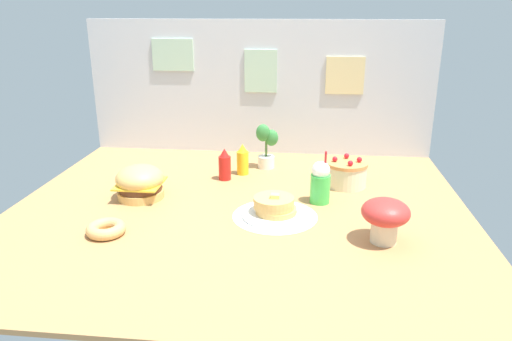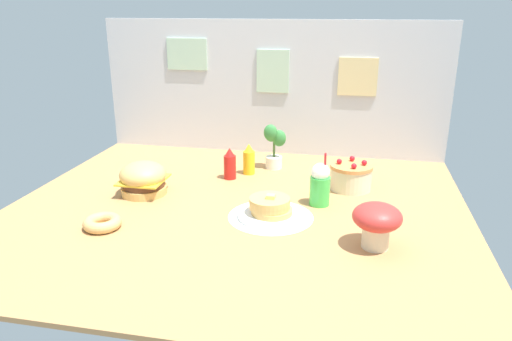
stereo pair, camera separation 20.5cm
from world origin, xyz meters
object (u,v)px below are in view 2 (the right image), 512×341
pancake_stack (270,208)px  donut_pink_glaze (102,222)px  burger (143,179)px  ketchup_bottle (230,164)px  cream_soda_cup (320,184)px  mustard_bottle (249,160)px  layer_cake (351,176)px  potted_plant (274,145)px  mushroom_stool (377,221)px

pancake_stack → donut_pink_glaze: (-0.68, -0.26, -0.01)m
burger → ketchup_bottle: bearing=39.7°
ketchup_bottle → cream_soda_cup: (0.51, -0.27, 0.02)m
mustard_bottle → donut_pink_glaze: bearing=-119.6°
burger → ketchup_bottle: 0.48m
layer_cake → potted_plant: bearing=150.9°
ketchup_bottle → mushroom_stool: 1.00m
mustard_bottle → ketchup_bottle: bearing=-130.3°
donut_pink_glaze → burger: bearing=88.8°
mustard_bottle → mushroom_stool: bearing=-48.3°
pancake_stack → donut_pink_glaze: bearing=-159.2°
layer_cake → potted_plant: potted_plant is taller
layer_cake → mustard_bottle: (-0.56, 0.12, 0.01)m
burger → cream_soda_cup: 0.88m
burger → ketchup_bottle: ketchup_bottle is taller
pancake_stack → mustard_bottle: size_ratio=1.70×
ketchup_bottle → mustard_bottle: 0.13m
donut_pink_glaze → potted_plant: (0.58, 0.93, 0.12)m
pancake_stack → cream_soda_cup: 0.28m
ketchup_bottle → potted_plant: potted_plant is taller
cream_soda_cup → potted_plant: 0.58m
burger → pancake_stack: 0.69m
mustard_bottle → burger: bearing=-138.1°
pancake_stack → cream_soda_cup: size_ratio=1.13×
pancake_stack → cream_soda_cup: bearing=42.3°
pancake_stack → burger: bearing=167.6°
pancake_stack → layer_cake: bearing=51.3°
potted_plant → pancake_stack: bearing=-81.4°
cream_soda_cup → mushroom_stool: size_ratio=1.36×
ketchup_bottle → mustard_bottle: (0.08, 0.10, 0.00)m
layer_cake → cream_soda_cup: bearing=-119.9°
ketchup_bottle → donut_pink_glaze: ketchup_bottle is taller
layer_cake → donut_pink_glaze: bearing=-146.2°
ketchup_bottle → cream_soda_cup: cream_soda_cup is taller
mustard_bottle → donut_pink_glaze: size_ratio=1.08×
cream_soda_cup → donut_pink_glaze: (-0.88, -0.44, -0.08)m
ketchup_bottle → cream_soda_cup: 0.57m
layer_cake → mushroom_stool: size_ratio=1.13×
cream_soda_cup → mustard_bottle: bearing=139.1°
ketchup_bottle → burger: bearing=-140.3°
mustard_bottle → cream_soda_cup: bearing=-40.9°
burger → mustard_bottle: mustard_bottle is taller
burger → donut_pink_glaze: burger is taller
mustard_bottle → pancake_stack: bearing=-68.2°
layer_cake → cream_soda_cup: cream_soda_cup is taller
burger → mustard_bottle: (0.45, 0.40, 0.00)m
ketchup_bottle → donut_pink_glaze: bearing=-117.8°
mustard_bottle → mushroom_stool: size_ratio=0.91×
burger → layer_cake: (1.01, 0.28, -0.01)m
cream_soda_cup → ketchup_bottle: bearing=152.2°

